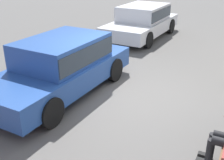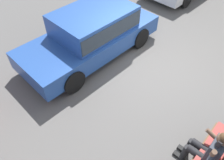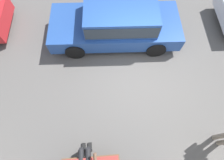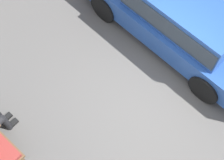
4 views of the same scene
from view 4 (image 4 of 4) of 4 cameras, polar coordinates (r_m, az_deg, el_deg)
The scene contains 2 objects.
ground_plane at distance 7.00m, azimuth 6.42°, elevation -2.53°, with size 60.00×60.00×0.00m, color #565451.
parked_car_mid at distance 7.21m, azimuth 12.10°, elevation 11.28°, with size 4.54×2.06×1.44m.
Camera 4 is at (-1.29, 2.60, 6.37)m, focal length 55.00 mm.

